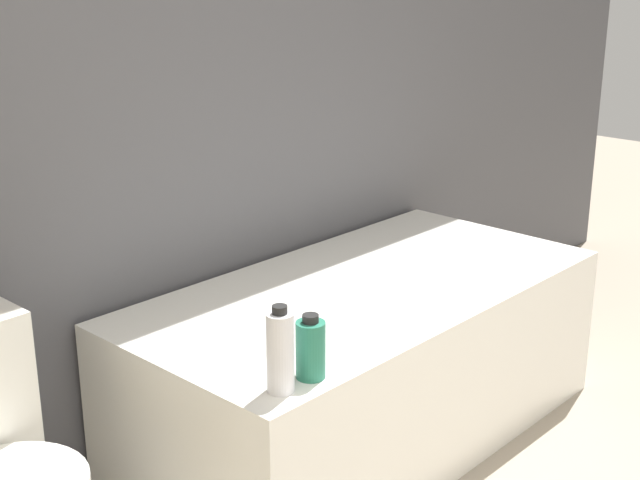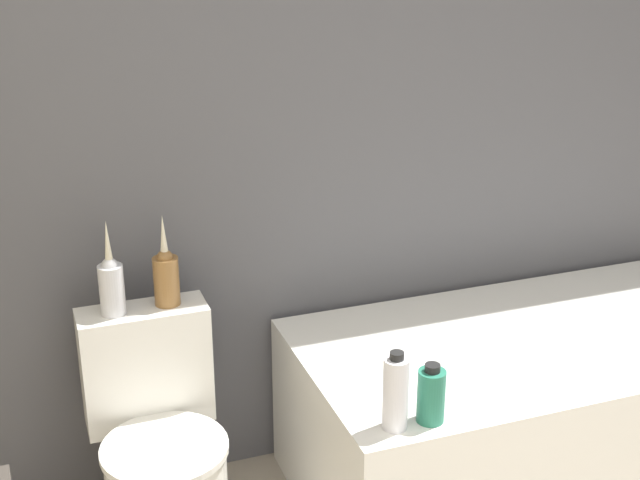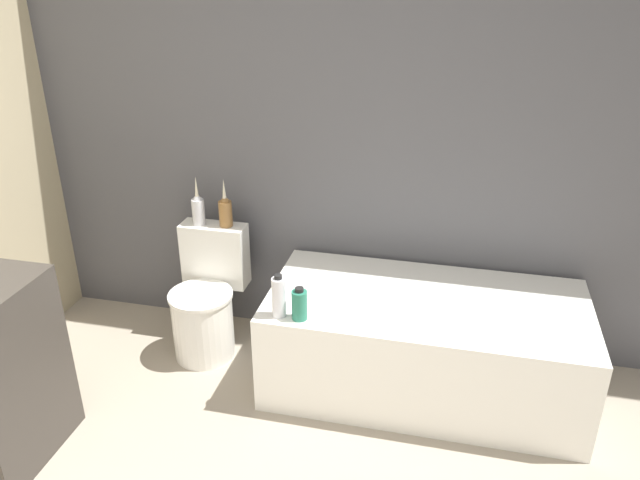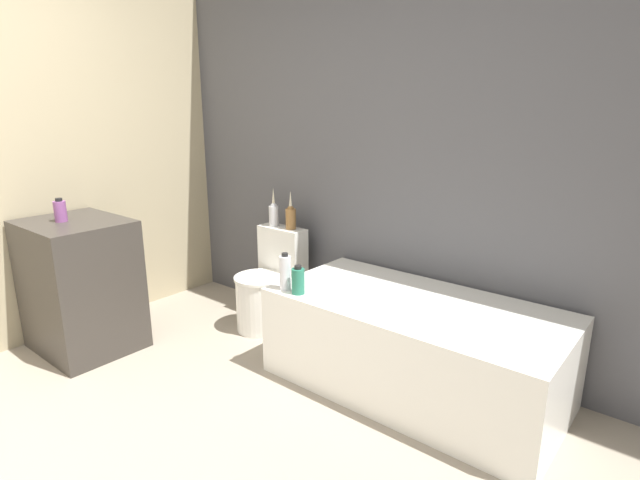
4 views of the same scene
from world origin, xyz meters
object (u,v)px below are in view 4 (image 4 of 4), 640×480
Objects in this scene: shampoo_bottle_tall at (285,272)px; vase_gold at (274,213)px; shampoo_bottle_short at (298,281)px; soap_bottle_glass at (60,211)px; vase_silver at (291,216)px; bathtub at (414,345)px; toilet at (267,287)px.

vase_gold is at bearing 138.68° from shampoo_bottle_tall.
shampoo_bottle_short is (0.74, -0.56, -0.20)m from vase_gold.
shampoo_bottle_short is (0.10, -0.00, -0.03)m from shampoo_bottle_tall.
soap_bottle_glass is at bearing -154.89° from shampoo_bottle_short.
vase_gold reaches higher than vase_silver.
bathtub is at bearing 26.14° from soap_bottle_glass.
soap_bottle_glass is 1.49m from shampoo_bottle_tall.
vase_silver is at bearing 56.14° from soap_bottle_glass.
shampoo_bottle_tall reaches higher than bathtub.
toilet is 1.44m from soap_bottle_glass.
bathtub is at bearing 24.66° from shampoo_bottle_tall.
shampoo_bottle_tall is at bearing -50.09° from vase_silver.
toilet is at bearing -113.83° from vase_silver.
vase_gold is (-0.08, 0.17, 0.51)m from toilet.
bathtub is 2.31m from soap_bottle_glass.
vase_gold is 0.86m from shampoo_bottle_tall.
shampoo_bottle_short is (1.41, 0.66, -0.33)m from soap_bottle_glass.
vase_gold is (-1.32, 0.24, 0.54)m from bathtub.
shampoo_bottle_short is at bearing -30.87° from toilet.
vase_gold reaches higher than bathtub.
vase_silver reaches higher than shampoo_bottle_tall.
toilet is 2.51× the size of vase_gold.
toilet is at bearing 149.13° from shampoo_bottle_short.
toilet is at bearing -64.70° from vase_gold.
soap_bottle_glass reaches higher than shampoo_bottle_short.
soap_bottle_glass is at bearing -123.86° from vase_silver.
toilet is 3.21× the size of shampoo_bottle_tall.
vase_silver is (0.83, 1.23, -0.13)m from soap_bottle_glass.
soap_bottle_glass is (-1.99, -0.98, 0.67)m from bathtub.
vase_gold is 1.69× the size of shampoo_bottle_short.
vase_silver is (0.08, 0.18, 0.51)m from toilet.
shampoo_bottle_short is at bearing -1.44° from shampoo_bottle_tall.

